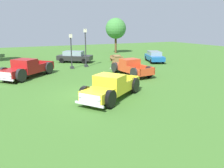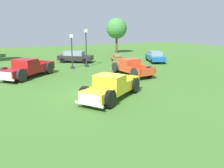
{
  "view_description": "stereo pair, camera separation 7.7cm",
  "coord_description": "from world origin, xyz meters",
  "px_view_note": "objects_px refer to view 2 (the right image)",
  "views": [
    {
      "loc": [
        -4.99,
        -13.12,
        4.37
      ],
      "look_at": [
        0.78,
        -0.95,
        0.9
      ],
      "focal_mm": 35.97,
      "sensor_mm": 36.0,
      "label": 1
    },
    {
      "loc": [
        -4.92,
        -13.16,
        4.37
      ],
      "look_at": [
        0.78,
        -0.95,
        0.9
      ],
      "focal_mm": 35.97,
      "sensor_mm": 36.0,
      "label": 2
    }
  ],
  "objects_px": {
    "pickup_truck_behind_right": "(130,67)",
    "lamp_post_near": "(86,47)",
    "sedan_distant_b": "(75,56)",
    "pickup_truck_foreground": "(109,88)",
    "lamp_post_far": "(72,50)",
    "picnic_table": "(117,58)",
    "pickup_truck_behind_left": "(25,69)",
    "oak_tree_east": "(117,29)",
    "sedan_distant_a": "(155,56)"
  },
  "relations": [
    {
      "from": "pickup_truck_behind_left",
      "to": "sedan_distant_b",
      "type": "height_order",
      "value": "pickup_truck_behind_left"
    },
    {
      "from": "pickup_truck_foreground",
      "to": "picnic_table",
      "type": "distance_m",
      "value": 15.39
    },
    {
      "from": "sedan_distant_b",
      "to": "lamp_post_near",
      "type": "distance_m",
      "value": 3.98
    },
    {
      "from": "pickup_truck_behind_left",
      "to": "sedan_distant_a",
      "type": "distance_m",
      "value": 15.84
    },
    {
      "from": "sedan_distant_b",
      "to": "lamp_post_near",
      "type": "bearing_deg",
      "value": -86.49
    },
    {
      "from": "pickup_truck_foreground",
      "to": "lamp_post_far",
      "type": "bearing_deg",
      "value": 86.11
    },
    {
      "from": "pickup_truck_foreground",
      "to": "pickup_truck_behind_right",
      "type": "relative_size",
      "value": 1.03
    },
    {
      "from": "oak_tree_east",
      "to": "sedan_distant_b",
      "type": "bearing_deg",
      "value": -142.65
    },
    {
      "from": "pickup_truck_behind_right",
      "to": "oak_tree_east",
      "type": "height_order",
      "value": "oak_tree_east"
    },
    {
      "from": "pickup_truck_behind_right",
      "to": "lamp_post_far",
      "type": "distance_m",
      "value": 6.68
    },
    {
      "from": "sedan_distant_b",
      "to": "picnic_table",
      "type": "xyz_separation_m",
      "value": [
        5.03,
        -1.67,
        -0.24
      ]
    },
    {
      "from": "lamp_post_far",
      "to": "oak_tree_east",
      "type": "distance_m",
      "value": 15.51
    },
    {
      "from": "pickup_truck_foreground",
      "to": "pickup_truck_behind_left",
      "type": "height_order",
      "value": "pickup_truck_behind_left"
    },
    {
      "from": "pickup_truck_behind_right",
      "to": "lamp_post_near",
      "type": "relative_size",
      "value": 1.18
    },
    {
      "from": "pickup_truck_behind_right",
      "to": "picnic_table",
      "type": "distance_m",
      "value": 7.96
    },
    {
      "from": "picnic_table",
      "to": "sedan_distant_a",
      "type": "bearing_deg",
      "value": -28.42
    },
    {
      "from": "sedan_distant_a",
      "to": "oak_tree_east",
      "type": "distance_m",
      "value": 11.43
    },
    {
      "from": "sedan_distant_a",
      "to": "picnic_table",
      "type": "height_order",
      "value": "sedan_distant_a"
    },
    {
      "from": "pickup_truck_foreground",
      "to": "pickup_truck_behind_left",
      "type": "xyz_separation_m",
      "value": [
        -4.14,
        8.53,
        0.05
      ]
    },
    {
      "from": "pickup_truck_behind_left",
      "to": "pickup_truck_behind_right",
      "type": "distance_m",
      "value": 9.31
    },
    {
      "from": "pickup_truck_behind_left",
      "to": "picnic_table",
      "type": "relative_size",
      "value": 2.44
    },
    {
      "from": "sedan_distant_a",
      "to": "oak_tree_east",
      "type": "relative_size",
      "value": 0.76
    },
    {
      "from": "oak_tree_east",
      "to": "lamp_post_near",
      "type": "bearing_deg",
      "value": -129.91
    },
    {
      "from": "oak_tree_east",
      "to": "pickup_truck_behind_right",
      "type": "bearing_deg",
      "value": -112.12
    },
    {
      "from": "lamp_post_far",
      "to": "picnic_table",
      "type": "distance_m",
      "value": 7.08
    },
    {
      "from": "pickup_truck_behind_left",
      "to": "picnic_table",
      "type": "bearing_deg",
      "value": 23.78
    },
    {
      "from": "sedan_distant_a",
      "to": "sedan_distant_b",
      "type": "distance_m",
      "value": 10.02
    },
    {
      "from": "pickup_truck_foreground",
      "to": "pickup_truck_behind_left",
      "type": "bearing_deg",
      "value": 115.89
    },
    {
      "from": "lamp_post_far",
      "to": "picnic_table",
      "type": "bearing_deg",
      "value": 20.2
    },
    {
      "from": "picnic_table",
      "to": "oak_tree_east",
      "type": "height_order",
      "value": "oak_tree_east"
    },
    {
      "from": "pickup_truck_behind_left",
      "to": "lamp_post_near",
      "type": "height_order",
      "value": "lamp_post_near"
    },
    {
      "from": "lamp_post_near",
      "to": "oak_tree_east",
      "type": "bearing_deg",
      "value": 50.09
    },
    {
      "from": "pickup_truck_foreground",
      "to": "oak_tree_east",
      "type": "height_order",
      "value": "oak_tree_east"
    },
    {
      "from": "pickup_truck_behind_left",
      "to": "lamp_post_near",
      "type": "bearing_deg",
      "value": 24.42
    },
    {
      "from": "pickup_truck_behind_left",
      "to": "pickup_truck_behind_right",
      "type": "xyz_separation_m",
      "value": [
        8.95,
        -2.54,
        -0.08
      ]
    },
    {
      "from": "lamp_post_near",
      "to": "picnic_table",
      "type": "height_order",
      "value": "lamp_post_near"
    },
    {
      "from": "sedan_distant_a",
      "to": "pickup_truck_behind_left",
      "type": "bearing_deg",
      "value": -169.97
    },
    {
      "from": "pickup_truck_behind_right",
      "to": "lamp_post_near",
      "type": "xyz_separation_m",
      "value": [
        -2.35,
        5.54,
        1.49
      ]
    },
    {
      "from": "sedan_distant_a",
      "to": "picnic_table",
      "type": "distance_m",
      "value": 4.77
    },
    {
      "from": "lamp_post_near",
      "to": "picnic_table",
      "type": "bearing_deg",
      "value": 22.89
    },
    {
      "from": "pickup_truck_foreground",
      "to": "sedan_distant_a",
      "type": "bearing_deg",
      "value": 44.58
    },
    {
      "from": "pickup_truck_behind_left",
      "to": "picnic_table",
      "type": "distance_m",
      "value": 12.47
    },
    {
      "from": "sedan_distant_b",
      "to": "picnic_table",
      "type": "relative_size",
      "value": 2.08
    },
    {
      "from": "pickup_truck_behind_right",
      "to": "sedan_distant_b",
      "type": "bearing_deg",
      "value": 105.57
    },
    {
      "from": "pickup_truck_behind_right",
      "to": "sedan_distant_a",
      "type": "relative_size",
      "value": 1.14
    },
    {
      "from": "sedan_distant_b",
      "to": "pickup_truck_behind_left",
      "type": "bearing_deg",
      "value": -133.62
    },
    {
      "from": "lamp_post_far",
      "to": "picnic_table",
      "type": "relative_size",
      "value": 1.73
    },
    {
      "from": "sedan_distant_a",
      "to": "sedan_distant_b",
      "type": "xyz_separation_m",
      "value": [
        -9.22,
        3.94,
        0.03
      ]
    },
    {
      "from": "sedan_distant_b",
      "to": "lamp_post_near",
      "type": "xyz_separation_m",
      "value": [
        0.23,
        -3.7,
        1.46
      ]
    },
    {
      "from": "pickup_truck_foreground",
      "to": "sedan_distant_b",
      "type": "xyz_separation_m",
      "value": [
        2.24,
        15.23,
        0.01
      ]
    }
  ]
}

